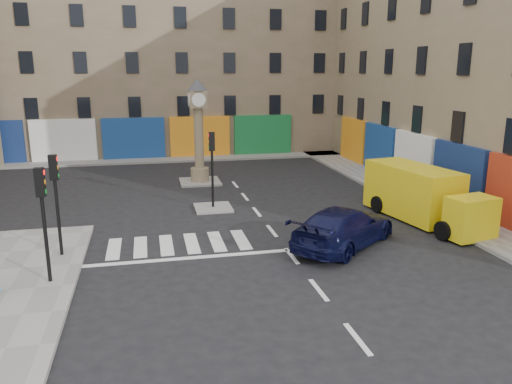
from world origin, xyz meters
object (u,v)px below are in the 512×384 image
object	(u,v)px
yellow_van	(422,195)
navy_sedan	(344,227)
traffic_light_left_far	(55,189)
traffic_light_island	(212,157)
traffic_light_left_near	(42,207)
clock_pillar	(198,124)

from	to	relation	value
yellow_van	navy_sedan	bearing A→B (deg)	-162.73
traffic_light_left_far	traffic_light_island	world-z (taller)	traffic_light_left_far
navy_sedan	traffic_light_left_near	bearing A→B (deg)	58.51
traffic_light_island	navy_sedan	world-z (taller)	traffic_light_island
traffic_light_left_near	navy_sedan	size ratio (longest dim) A/B	0.69
traffic_light_left_near	clock_pillar	size ratio (longest dim) A/B	0.61
navy_sedan	clock_pillar	bearing A→B (deg)	-20.01
traffic_light_island	clock_pillar	xyz separation A→B (m)	(0.00, 6.00, 0.96)
traffic_light_left_near	traffic_light_left_far	size ratio (longest dim) A/B	1.00
clock_pillar	navy_sedan	world-z (taller)	clock_pillar
traffic_light_left_far	clock_pillar	size ratio (longest dim) A/B	0.61
clock_pillar	traffic_light_left_far	bearing A→B (deg)	-118.94
traffic_light_left_near	yellow_van	world-z (taller)	traffic_light_left_near
traffic_light_left_near	traffic_light_island	size ratio (longest dim) A/B	1.00
yellow_van	traffic_light_island	bearing A→B (deg)	146.32
traffic_light_left_far	clock_pillar	xyz separation A→B (m)	(6.30, 11.40, 0.93)
traffic_light_island	clock_pillar	bearing A→B (deg)	90.00
traffic_light_left_far	clock_pillar	distance (m)	13.05
traffic_light_left_near	traffic_light_left_far	bearing A→B (deg)	90.00
traffic_light_left_near	yellow_van	size ratio (longest dim) A/B	0.54
traffic_light_left_near	traffic_light_left_far	world-z (taller)	same
traffic_light_left_near	clock_pillar	distance (m)	15.19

